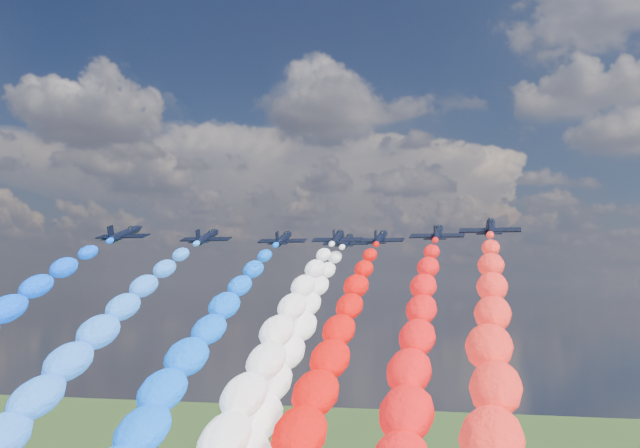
# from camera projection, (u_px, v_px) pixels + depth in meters

# --- Properties ---
(jet_0) EXTENTS (10.18, 13.47, 6.15)m
(jet_0) POSITION_uv_depth(u_px,v_px,m) (125.00, 234.00, 133.36)
(jet_0) COLOR black
(jet_1) EXTENTS (9.53, 13.01, 6.15)m
(jet_1) POSITION_uv_depth(u_px,v_px,m) (207.00, 237.00, 142.31)
(jet_1) COLOR black
(trail_1) EXTENTS (7.09, 97.00, 51.37)m
(trail_1) POSITION_uv_depth(u_px,v_px,m) (53.00, 405.00, 91.77)
(trail_1) COLOR blue
(jet_2) EXTENTS (9.73, 13.16, 6.15)m
(jet_2) POSITION_uv_depth(u_px,v_px,m) (283.00, 239.00, 147.84)
(jet_2) COLOR black
(trail_2) EXTENTS (7.09, 97.00, 51.37)m
(trail_2) POSITION_uv_depth(u_px,v_px,m) (177.00, 398.00, 97.31)
(trail_2) COLOR blue
(jet_3) EXTENTS (10.15, 13.45, 6.15)m
(jet_3) POSITION_uv_depth(u_px,v_px,m) (337.00, 238.00, 143.78)
(jet_3) COLOR black
(trail_3) EXTENTS (7.09, 97.00, 51.37)m
(trail_3) POSITION_uv_depth(u_px,v_px,m) (257.00, 403.00, 93.25)
(trail_3) COLOR white
(jet_4) EXTENTS (9.77, 13.18, 6.15)m
(jet_4) POSITION_uv_depth(u_px,v_px,m) (347.00, 241.00, 156.13)
(jet_4) COLOR black
(trail_4) EXTENTS (7.09, 97.00, 51.37)m
(trail_4) POSITION_uv_depth(u_px,v_px,m) (280.00, 389.00, 105.60)
(trail_4) COLOR white
(jet_5) EXTENTS (10.00, 13.35, 6.15)m
(jet_5) POSITION_uv_depth(u_px,v_px,m) (380.00, 238.00, 145.41)
(jet_5) COLOR black
(trail_5) EXTENTS (7.09, 97.00, 51.37)m
(trail_5) POSITION_uv_depth(u_px,v_px,m) (323.00, 401.00, 94.87)
(trail_5) COLOR red
(jet_6) EXTENTS (9.77, 13.19, 6.15)m
(jet_6) POSITION_uv_depth(u_px,v_px,m) (437.00, 233.00, 131.61)
(jet_6) COLOR black
(trail_6) EXTENTS (7.09, 97.00, 51.37)m
(trail_6) POSITION_uv_depth(u_px,v_px,m) (406.00, 421.00, 81.07)
(trail_6) COLOR red
(jet_7) EXTENTS (9.82, 13.22, 6.15)m
(jet_7) POSITION_uv_depth(u_px,v_px,m) (490.00, 228.00, 118.03)
(jet_7) COLOR black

